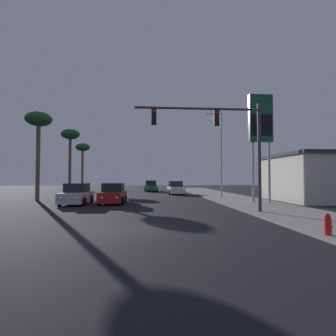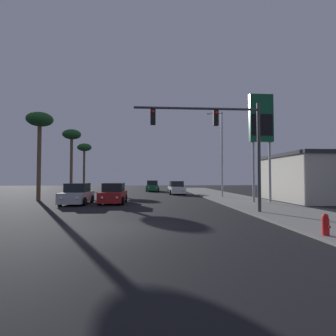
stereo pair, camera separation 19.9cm
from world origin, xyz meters
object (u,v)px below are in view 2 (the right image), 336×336
object	(u,v)px
car_green	(152,186)
palm_tree_far	(84,150)
car_silver	(77,195)
car_white	(177,188)
palm_tree_mid	(72,138)
car_red	(113,194)
gas_station_sign	(261,124)
fire_hydrant	(326,225)
street_lamp	(221,149)
traffic_light_mast	(223,134)
palm_tree_near	(40,124)

from	to	relation	value
car_green	palm_tree_far	size ratio (longest dim) A/B	0.54
car_silver	car_white	xyz separation A→B (m)	(9.29, 11.93, 0.00)
car_green	palm_tree_mid	distance (m)	13.87
car_red	gas_station_sign	world-z (taller)	gas_station_sign
fire_hydrant	palm_tree_far	world-z (taller)	palm_tree_far
car_green	street_lamp	world-z (taller)	street_lamp
fire_hydrant	traffic_light_mast	bearing A→B (deg)	106.02
palm_tree_far	car_silver	bearing A→B (deg)	-77.44
traffic_light_mast	street_lamp	world-z (taller)	street_lamp
car_green	street_lamp	distance (m)	16.12
car_green	palm_tree_near	bearing A→B (deg)	56.83
car_white	street_lamp	world-z (taller)	street_lamp
palm_tree_far	car_red	bearing A→B (deg)	-70.71
palm_tree_mid	car_red	bearing A→B (deg)	-60.91
car_silver	gas_station_sign	world-z (taller)	gas_station_sign
car_green	car_silver	size ratio (longest dim) A/B	1.00
car_silver	palm_tree_mid	bearing A→B (deg)	-70.43
car_silver	palm_tree_far	xyz separation A→B (m)	(-5.26, 23.60, 6.12)
car_red	car_white	size ratio (longest dim) A/B	1.00
fire_hydrant	palm_tree_mid	distance (m)	31.86
car_red	car_green	bearing A→B (deg)	-98.51
car_white	car_green	bearing A→B (deg)	-69.99
car_silver	palm_tree_mid	distance (m)	15.77
street_lamp	palm_tree_far	xyz separation A→B (m)	(-18.62, 18.02, 1.76)
traffic_light_mast	street_lamp	xyz separation A→B (m)	(3.19, 12.04, 0.38)
car_red	gas_station_sign	bearing A→B (deg)	177.31
car_red	fire_hydrant	bearing A→B (deg)	126.42
car_silver	fire_hydrant	size ratio (longest dim) A/B	5.70
street_lamp	palm_tree_mid	world-z (taller)	street_lamp
car_green	fire_hydrant	bearing A→B (deg)	101.23
street_lamp	car_green	bearing A→B (deg)	117.20
car_green	palm_tree_near	xyz separation A→B (m)	(-10.77, -15.78, 6.42)
fire_hydrant	car_green	bearing A→B (deg)	100.09
gas_station_sign	palm_tree_near	size ratio (longest dim) A/B	1.09
car_white	palm_tree_far	size ratio (longest dim) A/B	0.55
car_green	car_red	bearing A→B (deg)	80.81
car_white	palm_tree_near	world-z (taller)	palm_tree_near
traffic_light_mast	palm_tree_near	size ratio (longest dim) A/B	0.91
gas_station_sign	palm_tree_far	xyz separation A→B (m)	(-20.40, 24.07, 0.26)
car_white	street_lamp	bearing A→B (deg)	120.57
car_white	traffic_light_mast	xyz separation A→B (m)	(0.89, -18.39, 3.98)
traffic_light_mast	car_silver	bearing A→B (deg)	147.58
car_silver	fire_hydrant	distance (m)	17.54
street_lamp	palm_tree_mid	xyz separation A→B (m)	(-17.82, 8.02, 2.27)
street_lamp	palm_tree_far	size ratio (longest dim) A/B	1.13
street_lamp	car_white	bearing A→B (deg)	122.65
gas_station_sign	car_green	bearing A→B (deg)	114.08
car_green	gas_station_sign	bearing A→B (deg)	115.23
car_green	traffic_light_mast	distance (m)	26.43
car_green	car_silver	distance (m)	20.36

